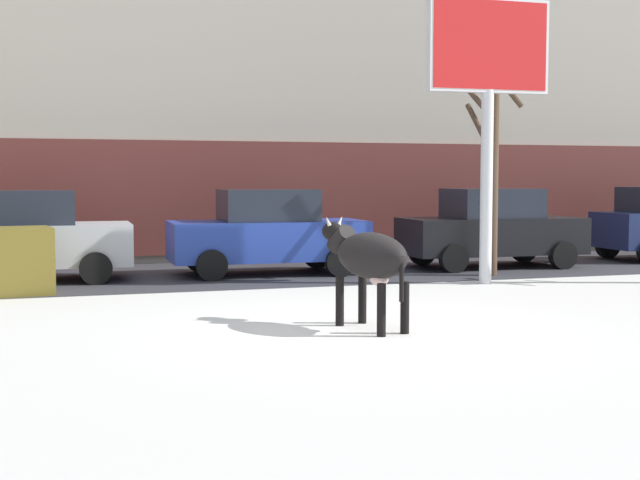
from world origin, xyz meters
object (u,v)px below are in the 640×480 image
at_px(cow_black, 369,257).
at_px(billboard, 488,63).
at_px(car_silver_sedan, 24,237).
at_px(dumpster, 2,261).
at_px(car_black_sedan, 491,228).
at_px(bare_tree_left_lot, 492,151).
at_px(car_blue_sedan, 268,233).

relative_size(cow_black, billboard, 0.35).
relative_size(car_silver_sedan, dumpster, 2.49).
xyz_separation_m(cow_black, billboard, (3.99, 4.09, 3.32)).
bearing_deg(car_silver_sedan, cow_black, -56.19).
distance_m(cow_black, car_black_sedan, 8.88).
bearing_deg(bare_tree_left_lot, billboard, -121.80).
xyz_separation_m(car_blue_sedan, dumpster, (-5.31, -1.80, -0.31)).
bearing_deg(cow_black, car_silver_sedan, 123.81).
relative_size(billboard, bare_tree_left_lot, 1.15).
relative_size(car_blue_sedan, dumpster, 2.49).
height_order(car_blue_sedan, bare_tree_left_lot, bare_tree_left_lot).
bearing_deg(dumpster, car_silver_sedan, 80.87).
height_order(cow_black, billboard, billboard).
bearing_deg(billboard, car_black_sedan, 59.69).
xyz_separation_m(bare_tree_left_lot, dumpster, (-9.80, -0.15, -2.06)).
distance_m(car_blue_sedan, dumpster, 5.62).
distance_m(cow_black, billboard, 6.61).
height_order(billboard, car_blue_sedan, billboard).
relative_size(car_black_sedan, dumpster, 2.49).
distance_m(car_black_sedan, dumpster, 10.81).
xyz_separation_m(cow_black, dumpster, (-5.05, 5.16, -0.39)).
distance_m(cow_black, car_silver_sedan, 8.52).
distance_m(cow_black, dumpster, 7.23).
bearing_deg(car_blue_sedan, car_black_sedan, -0.95).
relative_size(billboard, car_silver_sedan, 1.32).
relative_size(billboard, car_blue_sedan, 1.32).
bearing_deg(cow_black, billboard, 45.74).
height_order(car_black_sedan, bare_tree_left_lot, bare_tree_left_lot).
bearing_deg(car_black_sedan, cow_black, -129.24).
height_order(car_blue_sedan, car_black_sedan, same).
bearing_deg(cow_black, car_black_sedan, 50.76).
height_order(car_silver_sedan, car_blue_sedan, same).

